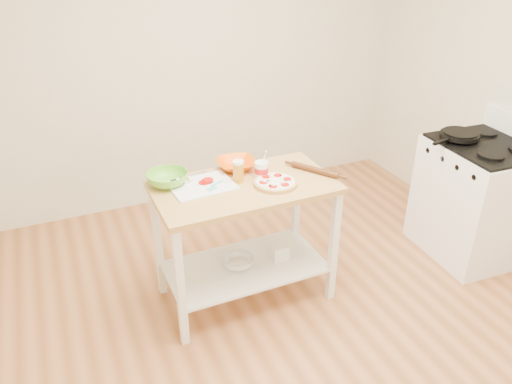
{
  "coord_description": "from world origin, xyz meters",
  "views": [
    {
      "loc": [
        -1.29,
        -2.05,
        2.38
      ],
      "look_at": [
        -0.17,
        0.54,
        0.87
      ],
      "focal_mm": 35.0,
      "sensor_mm": 36.0,
      "label": 1
    }
  ],
  "objects": [
    {
      "name": "room_shell",
      "position": [
        0.0,
        0.0,
        1.35
      ],
      "size": [
        4.04,
        4.54,
        2.74
      ],
      "color": "#B97444",
      "rests_on": "ground"
    },
    {
      "name": "rolling_pin",
      "position": [
        0.29,
        0.58,
        0.92
      ],
      "size": [
        0.23,
        0.31,
        0.04
      ],
      "primitive_type": "cylinder",
      "rotation": [
        1.57,
        0.0,
        0.58
      ],
      "color": "#532B13",
      "rests_on": "prep_island"
    },
    {
      "name": "gas_stove",
      "position": [
        1.67,
        0.42,
        0.47
      ],
      "size": [
        0.69,
        0.8,
        1.11
      ],
      "rotation": [
        0.0,
        0.0,
        -0.05
      ],
      "color": "white",
      "rests_on": "ground"
    },
    {
      "name": "shelf_glass_bowl",
      "position": [
        -0.27,
        0.62,
        0.3
      ],
      "size": [
        0.29,
        0.29,
        0.07
      ],
      "primitive_type": "imported",
      "rotation": [
        0.0,
        0.0,
        -0.4
      ],
      "color": "silver",
      "rests_on": "prep_island"
    },
    {
      "name": "spatula",
      "position": [
        -0.41,
        0.64,
        0.92
      ],
      "size": [
        0.13,
        0.11,
        0.01
      ],
      "rotation": [
        0.0,
        0.0,
        0.46
      ],
      "color": "#40CAB1",
      "rests_on": "cutting_board"
    },
    {
      "name": "cutting_board",
      "position": [
        -0.48,
        0.7,
        0.91
      ],
      "size": [
        0.42,
        0.33,
        0.04
      ],
      "rotation": [
        0.0,
        0.0,
        0.07
      ],
      "color": "white",
      "rests_on": "prep_island"
    },
    {
      "name": "shelf_bin",
      "position": [
        0.04,
        0.59,
        0.32
      ],
      "size": [
        0.12,
        0.12,
        0.12
      ],
      "primitive_type": "cube",
      "rotation": [
        0.0,
        0.0,
        0.01
      ],
      "color": "white",
      "rests_on": "prep_island"
    },
    {
      "name": "prep_island",
      "position": [
        -0.22,
        0.61,
        0.65
      ],
      "size": [
        1.18,
        0.65,
        0.9
      ],
      "rotation": [
        0.0,
        0.0,
        0.01
      ],
      "color": "tan",
      "rests_on": "ground"
    },
    {
      "name": "green_bowl",
      "position": [
        -0.67,
        0.81,
        0.94
      ],
      "size": [
        0.33,
        0.33,
        0.08
      ],
      "primitive_type": "imported",
      "rotation": [
        0.0,
        0.0,
        -0.31
      ],
      "color": "#67BC2F",
      "rests_on": "prep_island"
    },
    {
      "name": "beer_pint",
      "position": [
        -0.23,
        0.67,
        0.97
      ],
      "size": [
        0.07,
        0.07,
        0.15
      ],
      "color": "#C0801D",
      "rests_on": "prep_island"
    },
    {
      "name": "skillet",
      "position": [
        1.53,
        0.58,
        0.98
      ],
      "size": [
        0.45,
        0.29,
        0.03
      ],
      "rotation": [
        0.0,
        0.0,
        0.21
      ],
      "color": "black",
      "rests_on": "gas_stove"
    },
    {
      "name": "orange_bowl",
      "position": [
        -0.18,
        0.85,
        0.93
      ],
      "size": [
        0.29,
        0.29,
        0.06
      ],
      "primitive_type": "imported",
      "rotation": [
        0.0,
        0.0,
        -0.12
      ],
      "color": "#FB5701",
      "rests_on": "prep_island"
    },
    {
      "name": "knife",
      "position": [
        -0.56,
        0.82,
        0.92
      ],
      "size": [
        0.27,
        0.09,
        0.01
      ],
      "rotation": [
        0.0,
        0.0,
        0.22
      ],
      "color": "silver",
      "rests_on": "cutting_board"
    },
    {
      "name": "yogurt_tub",
      "position": [
        -0.07,
        0.66,
        0.96
      ],
      "size": [
        0.09,
        0.09,
        0.2
      ],
      "color": "white",
      "rests_on": "prep_island"
    },
    {
      "name": "pizza",
      "position": [
        -0.03,
        0.53,
        0.92
      ],
      "size": [
        0.28,
        0.28,
        0.05
      ],
      "rotation": [
        0.0,
        0.0,
        -0.38
      ],
      "color": "tan",
      "rests_on": "prep_island"
    }
  ]
}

